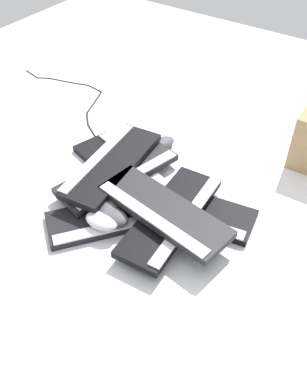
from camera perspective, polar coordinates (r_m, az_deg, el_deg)
name	(u,v)px	position (r m, az deg, el deg)	size (l,w,h in m)	color
ground_plane	(153,215)	(1.40, -0.05, -3.06)	(3.20, 3.20, 0.00)	white
keyboard_0	(117,216)	(1.38, -4.94, -3.26)	(0.44, 0.39, 0.03)	black
keyboard_1	(187,208)	(1.40, 4.44, -2.12)	(0.22, 0.46, 0.03)	black
keyboard_2	(123,169)	(1.55, -4.07, 3.07)	(0.27, 0.46, 0.03)	black
keyboard_3	(118,174)	(1.49, -4.71, 2.46)	(0.46, 0.25, 0.03)	#232326
keyboard_4	(171,216)	(1.33, 2.40, -3.25)	(0.45, 0.19, 0.03)	black
keyboard_5	(163,211)	(1.31, 1.29, -2.54)	(0.21, 0.46, 0.03)	#232326
keyboard_6	(112,164)	(1.48, -5.59, 3.75)	(0.45, 0.20, 0.03)	black
mouse_0	(102,221)	(1.32, -6.95, -3.86)	(0.11, 0.07, 0.04)	silver
mouse_1	(145,142)	(1.66, -1.20, 6.63)	(0.11, 0.07, 0.04)	#4C4C51
mouse_2	(162,144)	(1.66, 1.11, 6.45)	(0.11, 0.07, 0.04)	#4C4C51
mouse_3	(108,212)	(1.34, -6.10, -2.73)	(0.11, 0.07, 0.04)	#4C4C51
mouse_4	(113,216)	(1.33, -5.49, -3.17)	(0.11, 0.07, 0.04)	#4C4C51
mouse_5	(126,197)	(1.39, -3.73, -0.66)	(0.11, 0.07, 0.04)	#B7B7BC
cable_0	(83,103)	(1.96, -9.40, 11.67)	(0.31, 0.86, 0.01)	black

